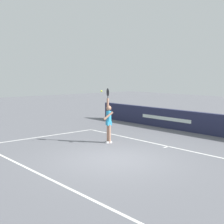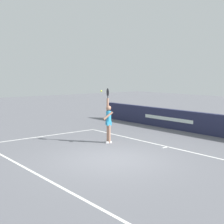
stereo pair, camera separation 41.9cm
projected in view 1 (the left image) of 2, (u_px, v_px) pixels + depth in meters
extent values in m
plane|color=slate|center=(115.00, 159.00, 10.71)|extent=(60.00, 60.00, 0.00)
cube|color=white|center=(168.00, 146.00, 12.56)|extent=(10.14, 0.09, 0.00)
cube|color=white|center=(43.00, 176.00, 8.93)|extent=(10.14, 0.09, 0.00)
cube|color=white|center=(43.00, 137.00, 14.54)|extent=(0.09, 5.65, 0.00)
cube|color=white|center=(166.00, 147.00, 12.46)|extent=(0.09, 0.30, 0.00)
cube|color=#222643|center=(215.00, 125.00, 14.69)|extent=(15.63, 0.25, 1.03)
cube|color=silver|center=(165.00, 118.00, 16.73)|extent=(3.26, 0.01, 0.18)
cylinder|color=#A1735D|center=(109.00, 134.00, 13.15)|extent=(0.11, 0.11, 0.78)
cylinder|color=#A1735D|center=(108.00, 133.00, 13.28)|extent=(0.11, 0.11, 0.78)
cube|color=white|center=(109.00, 142.00, 13.19)|extent=(0.17, 0.26, 0.07)
cube|color=white|center=(108.00, 142.00, 13.31)|extent=(0.17, 0.26, 0.07)
cylinder|color=#2C92C6|center=(109.00, 118.00, 13.13)|extent=(0.21, 0.21, 0.55)
cube|color=#2C92C6|center=(109.00, 123.00, 13.16)|extent=(0.28, 0.26, 0.16)
sphere|color=#A1735D|center=(109.00, 108.00, 13.09)|extent=(0.21, 0.21, 0.21)
cylinder|color=#A1735D|center=(108.00, 105.00, 13.16)|extent=(0.12, 0.12, 0.52)
cylinder|color=#A1735D|center=(108.00, 116.00, 13.00)|extent=(0.22, 0.44, 0.35)
ellipsoid|color=black|center=(108.00, 92.00, 13.10)|extent=(0.33, 0.13, 0.39)
cylinder|color=black|center=(108.00, 97.00, 13.13)|extent=(0.03, 0.03, 0.18)
sphere|color=#D0E12E|center=(101.00, 91.00, 12.90)|extent=(0.07, 0.07, 0.07)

